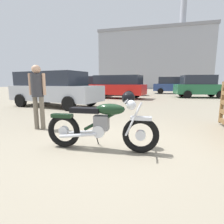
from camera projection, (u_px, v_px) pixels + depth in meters
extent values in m
plane|color=gray|center=(116.00, 146.00, 3.45)|extent=(80.00, 80.00, 0.00)
torus|color=black|center=(141.00, 135.00, 3.05)|extent=(0.65, 0.16, 0.64)
cylinder|color=silver|center=(141.00, 135.00, 3.05)|extent=(0.19, 0.09, 0.18)
torus|color=black|center=(64.00, 131.00, 3.33)|extent=(0.65, 0.16, 0.64)
cylinder|color=silver|center=(64.00, 131.00, 3.33)|extent=(0.19, 0.09, 0.18)
cube|color=silver|center=(141.00, 118.00, 3.00)|extent=(0.37, 0.16, 0.06)
cube|color=black|center=(62.00, 116.00, 3.28)|extent=(0.41, 0.16, 0.07)
cylinder|color=silver|center=(134.00, 118.00, 3.10)|extent=(0.29, 0.06, 0.58)
cylinder|color=silver|center=(133.00, 120.00, 2.96)|extent=(0.29, 0.06, 0.58)
sphere|color=silver|center=(131.00, 105.00, 3.00)|extent=(0.17, 0.17, 0.17)
cylinder|color=silver|center=(127.00, 101.00, 3.00)|extent=(0.08, 0.62, 0.03)
sphere|color=black|center=(128.00, 98.00, 3.29)|extent=(0.25, 0.25, 0.25)
cylinder|color=black|center=(104.00, 119.00, 3.14)|extent=(0.76, 0.12, 0.47)
ellipsoid|color=black|center=(110.00, 109.00, 3.08)|extent=(0.54, 0.26, 0.20)
cube|color=black|center=(85.00, 110.00, 3.17)|extent=(0.55, 0.24, 0.09)
cube|color=slate|center=(101.00, 123.00, 3.15)|extent=(0.27, 0.20, 0.26)
cylinder|color=silver|center=(99.00, 131.00, 3.19)|extent=(0.24, 0.22, 0.22)
cylinder|color=silver|center=(82.00, 132.00, 3.37)|extent=(0.70, 0.12, 0.14)
cylinder|color=silver|center=(78.00, 135.00, 3.18)|extent=(0.70, 0.12, 0.14)
cylinder|color=black|center=(97.00, 138.00, 3.40)|extent=(0.04, 0.24, 0.33)
cube|color=brown|center=(222.00, 102.00, 5.08)|extent=(0.08, 0.10, 1.20)
cylinder|color=#706656|center=(36.00, 113.00, 4.60)|extent=(0.12, 0.12, 0.86)
cylinder|color=#706656|center=(42.00, 113.00, 4.58)|extent=(0.12, 0.12, 0.86)
cylinder|color=#333338|center=(37.00, 85.00, 4.47)|extent=(0.30, 0.30, 0.58)
cylinder|color=tan|center=(30.00, 84.00, 4.49)|extent=(0.08, 0.08, 0.55)
cylinder|color=tan|center=(44.00, 84.00, 4.44)|extent=(0.08, 0.08, 0.55)
sphere|color=tan|center=(36.00, 69.00, 4.40)|extent=(0.22, 0.22, 0.22)
cylinder|color=black|center=(92.00, 94.00, 13.40)|extent=(0.66, 0.30, 0.64)
cylinder|color=black|center=(102.00, 93.00, 14.98)|extent=(0.66, 0.30, 0.64)
cylinder|color=black|center=(129.00, 95.00, 12.20)|extent=(0.66, 0.30, 0.64)
cylinder|color=black|center=(136.00, 94.00, 13.79)|extent=(0.66, 0.30, 0.64)
cube|color=red|center=(114.00, 89.00, 13.53)|extent=(4.90, 2.39, 0.74)
cube|color=#232833|center=(118.00, 80.00, 13.29)|extent=(3.69, 2.07, 0.68)
cylinder|color=black|center=(135.00, 92.00, 17.52)|extent=(0.65, 0.31, 0.62)
cylinder|color=black|center=(135.00, 92.00, 15.84)|extent=(0.65, 0.31, 0.62)
cylinder|color=black|center=(108.00, 91.00, 17.78)|extent=(0.65, 0.31, 0.62)
cylinder|color=black|center=(106.00, 92.00, 16.09)|extent=(0.65, 0.31, 0.62)
cube|color=red|center=(121.00, 88.00, 16.75)|extent=(4.44, 2.45, 0.72)
cube|color=#232833|center=(121.00, 81.00, 16.63)|extent=(2.25, 1.90, 0.64)
cylinder|color=black|center=(91.00, 100.00, 9.10)|extent=(0.67, 0.31, 0.64)
cylinder|color=black|center=(69.00, 104.00, 7.53)|extent=(0.67, 0.31, 0.64)
cylinder|color=black|center=(47.00, 98.00, 10.35)|extent=(0.67, 0.31, 0.64)
cylinder|color=black|center=(21.00, 101.00, 8.78)|extent=(0.67, 0.31, 0.64)
cube|color=#ADB2BC|center=(56.00, 93.00, 8.88)|extent=(4.92, 2.48, 0.74)
cube|color=#232833|center=(51.00, 79.00, 8.88)|extent=(3.71, 2.13, 0.68)
cylinder|color=black|center=(211.00, 93.00, 14.81)|extent=(0.62, 0.28, 0.60)
cylinder|color=black|center=(221.00, 95.00, 13.20)|extent=(0.62, 0.28, 0.60)
cylinder|color=black|center=(182.00, 93.00, 15.09)|extent=(0.62, 0.28, 0.60)
cylinder|color=black|center=(188.00, 94.00, 13.49)|extent=(0.62, 0.28, 0.60)
cube|color=#23663D|center=(200.00, 89.00, 14.08)|extent=(4.11, 2.23, 0.76)
cube|color=#232833|center=(198.00, 80.00, 13.99)|extent=(2.61, 1.87, 0.72)
cylinder|color=black|center=(183.00, 91.00, 19.42)|extent=(0.60, 0.19, 0.60)
cylinder|color=black|center=(185.00, 91.00, 17.86)|extent=(0.60, 0.19, 0.60)
cylinder|color=black|center=(161.00, 90.00, 20.05)|extent=(0.60, 0.19, 0.60)
cylinder|color=black|center=(160.00, 91.00, 18.49)|extent=(0.60, 0.19, 0.60)
cube|color=#2D4784|center=(172.00, 87.00, 18.89)|extent=(3.91, 1.66, 0.76)
cube|color=#232833|center=(170.00, 80.00, 18.83)|extent=(2.41, 1.53, 0.72)
cylinder|color=black|center=(60.00, 93.00, 15.55)|extent=(0.65, 0.25, 0.64)
cylinder|color=black|center=(69.00, 92.00, 17.24)|extent=(0.65, 0.25, 0.64)
cylinder|color=black|center=(92.00, 93.00, 14.91)|extent=(0.65, 0.25, 0.64)
cylinder|color=black|center=(98.00, 92.00, 16.61)|extent=(0.65, 0.25, 0.64)
cube|color=black|center=(80.00, 88.00, 16.02)|extent=(4.80, 2.04, 0.74)
cube|color=#232833|center=(82.00, 80.00, 15.83)|extent=(3.59, 1.81, 0.68)
cube|color=#9EA0A8|center=(153.00, 62.00, 35.11)|extent=(20.34, 8.67, 10.42)
cube|color=gray|center=(154.00, 33.00, 34.19)|extent=(20.65, 8.97, 0.50)
cylinder|color=#9EA0A8|center=(184.00, 1.00, 32.02)|extent=(1.10, 1.10, 10.93)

